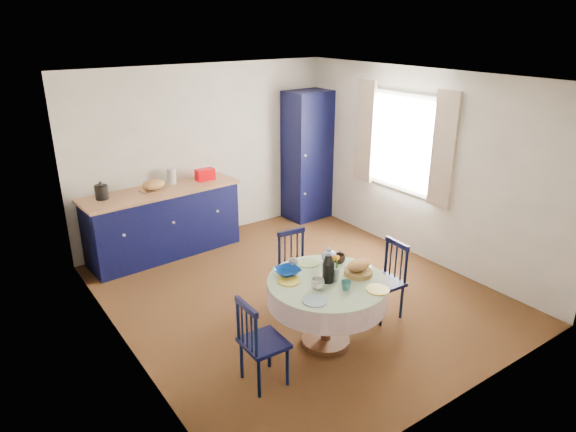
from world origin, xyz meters
The scene contains 17 objects.
floor centered at (0.00, 0.00, 0.00)m, with size 4.50×4.50×0.00m, color black.
ceiling centered at (0.00, 0.00, 2.50)m, with size 4.50×4.50×0.00m, color white.
wall_back centered at (0.00, 2.25, 1.25)m, with size 4.00×0.02×2.50m, color white.
wall_left centered at (-2.00, 0.00, 1.25)m, with size 0.02×4.50×2.50m, color white.
wall_right centered at (2.00, 0.00, 1.25)m, with size 0.02×4.50×2.50m, color white.
window centered at (1.95, 0.30, 1.52)m, with size 0.10×1.74×1.45m.
kitchen_counter centered at (-0.83, 1.96, 0.48)m, with size 2.14×0.79×1.18m.
pantry_cabinet centered at (1.66, 2.00, 1.02)m, with size 0.75×0.56×2.04m.
dining_table centered at (-0.34, -0.97, 0.59)m, with size 1.17×1.17×0.99m.
chair_left centered at (-1.21, -1.11, 0.43)m, with size 0.37×0.39×0.85m.
chair_far centered at (-0.11, -0.14, 0.43)m, with size 0.41×0.39×0.85m.
chair_right centered at (0.52, -0.92, 0.43)m, with size 0.38×0.40×0.85m.
mug_a centered at (-0.53, -1.04, 0.76)m, with size 0.13×0.13×0.10m, color silver.
mug_b centered at (-0.32, -1.20, 0.75)m, with size 0.09×0.09×0.09m, color #2C6A6C.
mug_c centered at (-0.01, -0.74, 0.75)m, with size 0.12×0.12×0.10m, color black.
mug_d centered at (-0.46, -0.56, 0.75)m, with size 0.10×0.10×0.10m, color silver.
cobalt_bowl centered at (-0.59, -0.64, 0.74)m, with size 0.25×0.25×0.06m, color navy.
Camera 1 is at (-3.18, -4.33, 3.06)m, focal length 32.00 mm.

